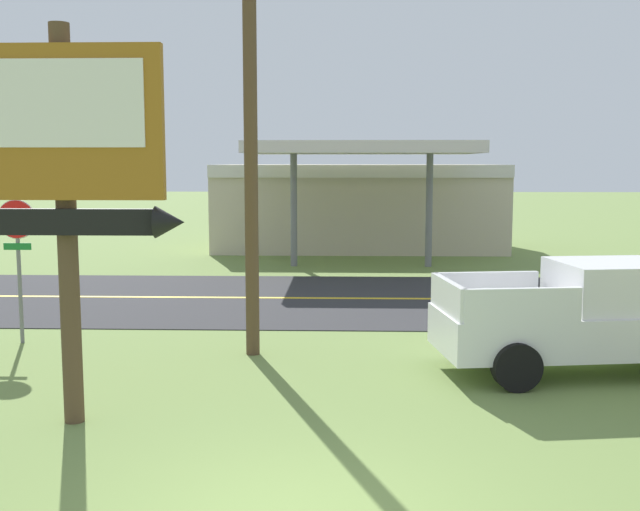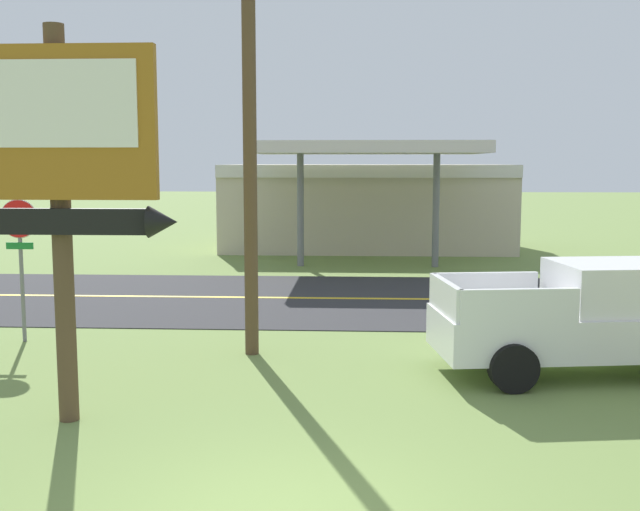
% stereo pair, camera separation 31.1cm
% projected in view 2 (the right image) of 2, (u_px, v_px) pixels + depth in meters
% --- Properties ---
extents(road_asphalt, '(140.00, 8.00, 0.02)m').
position_uv_depth(road_asphalt, '(330.00, 299.00, 20.73)').
color(road_asphalt, '#2B2B2D').
rests_on(road_asphalt, ground).
extents(road_centre_line, '(126.00, 0.20, 0.01)m').
position_uv_depth(road_centre_line, '(330.00, 298.00, 20.73)').
color(road_centre_line, gold).
rests_on(road_centre_line, road_asphalt).
extents(motel_sign, '(3.12, 0.54, 5.56)m').
position_uv_depth(motel_sign, '(60.00, 161.00, 10.40)').
color(motel_sign, brown).
rests_on(motel_sign, ground).
extents(stop_sign, '(0.80, 0.08, 2.95)m').
position_uv_depth(stop_sign, '(20.00, 244.00, 15.55)').
color(stop_sign, slate).
rests_on(stop_sign, ground).
extents(utility_pole, '(1.86, 0.26, 8.73)m').
position_uv_depth(utility_pole, '(249.00, 110.00, 14.23)').
color(utility_pole, brown).
rests_on(utility_pole, ground).
extents(gas_station, '(12.00, 11.50, 4.40)m').
position_uv_depth(gas_station, '(367.00, 204.00, 32.61)').
color(gas_station, beige).
rests_on(gas_station, ground).
extents(pickup_white_parked_on_lawn, '(5.42, 2.77, 1.96)m').
position_uv_depth(pickup_white_parked_on_lawn, '(589.00, 319.00, 13.30)').
color(pickup_white_parked_on_lawn, silver).
rests_on(pickup_white_parked_on_lawn, ground).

